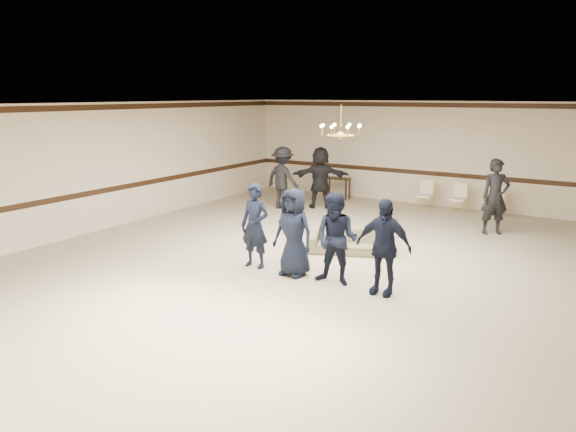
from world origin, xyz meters
name	(u,v)px	position (x,y,z in m)	size (l,w,h in m)	color
room	(317,187)	(0.00, 0.00, 1.60)	(12.01, 14.01, 3.21)	#B6AB8C
chair_rail	(424,173)	(0.00, 6.99, 1.00)	(12.00, 0.02, 0.14)	black
crown_molding	(429,105)	(0.00, 6.99, 3.08)	(12.00, 0.02, 0.14)	black
chandelier	(341,120)	(0.00, 1.00, 2.88)	(0.94, 0.94, 0.89)	gold
boy_a	(255,226)	(-0.96, -0.80, 0.85)	(0.62, 0.41, 1.69)	black
boy_b	(294,232)	(-0.06, -0.80, 0.85)	(0.83, 0.54, 1.69)	black
boy_c	(336,239)	(0.84, -0.80, 0.85)	(0.82, 0.64, 1.69)	black
boy_d	(383,247)	(1.74, -0.80, 0.85)	(0.99, 0.41, 1.69)	black
settee	(349,241)	(0.22, 1.08, 0.26)	(1.81, 0.71, 0.53)	#696146
adult_left	(283,178)	(-3.41, 4.10, 0.94)	(1.21, 0.70, 1.87)	black
adult_mid	(320,177)	(-2.51, 4.80, 0.94)	(1.74, 0.55, 1.87)	black
adult_right	(495,197)	(2.59, 4.40, 0.94)	(0.68, 0.45, 1.87)	black
banquet_chair_left	(425,195)	(0.29, 6.18, 0.44)	(0.43, 0.43, 0.89)	beige
banquet_chair_mid	(459,199)	(1.29, 6.18, 0.44)	(0.43, 0.43, 0.89)	beige
banquet_chair_right	(495,203)	(2.29, 6.18, 0.44)	(0.43, 0.43, 0.89)	beige
console_table	(338,188)	(-2.71, 6.38, 0.35)	(0.84, 0.35, 0.71)	#311C10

